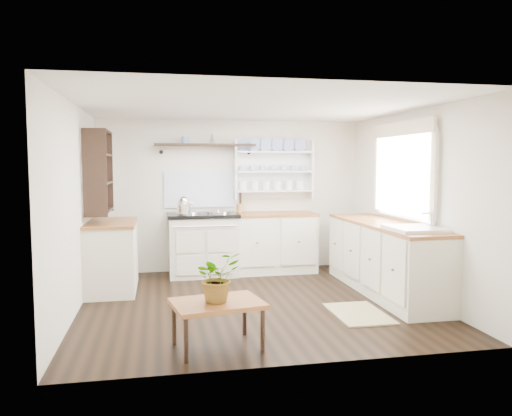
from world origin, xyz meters
name	(u,v)px	position (x,y,z in m)	size (l,w,h in m)	color
floor	(254,302)	(0.00, 0.00, 0.00)	(4.00, 3.80, 0.01)	black
wall_back	(231,196)	(0.00, 1.90, 1.15)	(4.00, 0.02, 2.30)	beige
wall_right	(412,203)	(2.00, 0.00, 1.15)	(0.02, 3.80, 2.30)	beige
wall_left	(75,209)	(-2.00, 0.00, 1.15)	(0.02, 3.80, 2.30)	beige
ceiling	(254,106)	(0.00, 0.00, 2.30)	(4.00, 3.80, 0.01)	white
window	(403,170)	(1.95, 0.15, 1.56)	(0.08, 1.55, 1.22)	white
aga_cooker	(203,244)	(-0.47, 1.57, 0.47)	(1.02, 0.71, 0.95)	beige
back_cabinets	(273,242)	(0.60, 1.60, 0.46)	(1.27, 0.63, 0.90)	beige
right_cabinets	(384,257)	(1.70, 0.10, 0.46)	(0.62, 2.43, 0.90)	beige
belfast_sink	(415,239)	(1.70, -0.65, 0.80)	(0.55, 0.60, 0.45)	white
left_cabinets	(112,255)	(-1.70, 0.90, 0.46)	(0.62, 1.13, 0.90)	beige
plate_rack	(273,169)	(0.65, 1.86, 1.56)	(1.20, 0.22, 0.90)	white
high_shelf	(205,146)	(-0.40, 1.78, 1.91)	(1.50, 0.29, 0.16)	black
left_shelving	(99,171)	(-1.84, 0.90, 1.55)	(0.28, 0.80, 1.05)	black
kettle	(184,205)	(-0.75, 1.45, 1.05)	(0.19, 0.19, 0.24)	silver
utensil_crock	(240,208)	(0.10, 1.68, 0.97)	(0.11, 0.11, 0.13)	#A3713C
center_table	(217,307)	(-0.60, -1.40, 0.38)	(0.87, 0.69, 0.42)	brown
potted_plant	(217,277)	(-0.60, -1.40, 0.65)	(0.40, 0.35, 0.44)	#3F7233
floor_rug	(359,313)	(1.03, -0.70, 0.01)	(0.55, 0.85, 0.02)	olive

